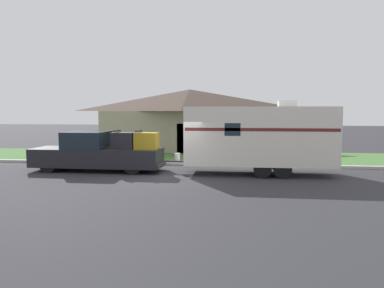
% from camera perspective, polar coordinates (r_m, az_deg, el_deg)
% --- Properties ---
extents(ground_plane, '(120.00, 120.00, 0.00)m').
position_cam_1_polar(ground_plane, '(16.95, -2.81, -5.10)').
color(ground_plane, '#2D2D33').
extents(curb_strip, '(80.00, 0.30, 0.14)m').
position_cam_1_polar(curb_strip, '(20.59, -0.98, -3.07)').
color(curb_strip, beige).
rests_on(curb_strip, ground_plane).
extents(lawn_strip, '(80.00, 7.00, 0.03)m').
position_cam_1_polar(lawn_strip, '(24.19, 0.26, -1.97)').
color(lawn_strip, '#477538').
rests_on(lawn_strip, ground_plane).
extents(house_across_street, '(13.33, 6.65, 4.62)m').
position_cam_1_polar(house_across_street, '(29.02, -0.35, 3.93)').
color(house_across_street, gray).
rests_on(house_across_street, ground_plane).
extents(pickup_truck, '(6.51, 2.00, 2.05)m').
position_cam_1_polar(pickup_truck, '(19.19, -13.98, -1.31)').
color(pickup_truck, black).
rests_on(pickup_truck, ground_plane).
extents(travel_trailer, '(7.94, 2.30, 3.46)m').
position_cam_1_polar(travel_trailer, '(17.83, 10.25, 1.23)').
color(travel_trailer, black).
rests_on(travel_trailer, ground_plane).
extents(mailbox, '(0.48, 0.20, 1.23)m').
position_cam_1_polar(mailbox, '(22.13, -11.05, -0.30)').
color(mailbox, brown).
rests_on(mailbox, ground_plane).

